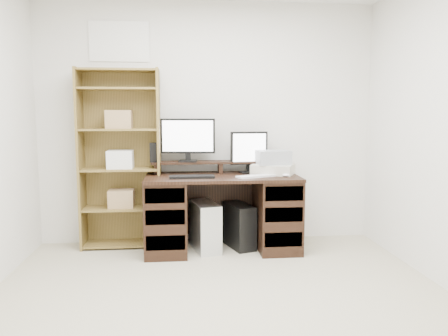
{
  "coord_description": "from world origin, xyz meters",
  "views": [
    {
      "loc": [
        -0.27,
        -2.61,
        1.36
      ],
      "look_at": [
        0.12,
        1.43,
        0.85
      ],
      "focal_mm": 35.0,
      "sensor_mm": 36.0,
      "label": 1
    }
  ],
  "objects": [
    {
      "name": "room",
      "position": [
        -0.0,
        0.0,
        1.25
      ],
      "size": [
        3.54,
        4.04,
        2.54
      ],
      "color": "#B9B092",
      "rests_on": "ground"
    },
    {
      "name": "desk",
      "position": [
        0.12,
        1.64,
        0.39
      ],
      "size": [
        1.5,
        0.7,
        0.75
      ],
      "color": "black",
      "rests_on": "ground"
    },
    {
      "name": "riser_shelf",
      "position": [
        0.12,
        1.85,
        0.84
      ],
      "size": [
        1.4,
        0.22,
        0.12
      ],
      "color": "black",
      "rests_on": "desk"
    },
    {
      "name": "monitor_wide",
      "position": [
        -0.21,
        1.83,
        1.11
      ],
      "size": [
        0.55,
        0.16,
        0.44
      ],
      "rotation": [
        0.0,
        0.0,
        -0.12
      ],
      "color": "black",
      "rests_on": "riser_shelf"
    },
    {
      "name": "monitor_small",
      "position": [
        0.41,
        1.81,
        0.98
      ],
      "size": [
        0.39,
        0.17,
        0.42
      ],
      "rotation": [
        0.0,
        0.0,
        0.14
      ],
      "color": "black",
      "rests_on": "desk"
    },
    {
      "name": "speaker",
      "position": [
        -0.56,
        1.83,
        0.97
      ],
      "size": [
        0.08,
        0.08,
        0.2
      ],
      "primitive_type": "cube",
      "rotation": [
        0.0,
        0.0,
        0.07
      ],
      "color": "black",
      "rests_on": "riser_shelf"
    },
    {
      "name": "keyboard_black",
      "position": [
        -0.18,
        1.5,
        0.76
      ],
      "size": [
        0.43,
        0.15,
        0.02
      ],
      "primitive_type": "cube",
      "rotation": [
        0.0,
        0.0,
        0.01
      ],
      "color": "black",
      "rests_on": "desk"
    },
    {
      "name": "keyboard_white",
      "position": [
        0.43,
        1.49,
        0.76
      ],
      "size": [
        0.4,
        0.26,
        0.02
      ],
      "primitive_type": "cube",
      "rotation": [
        0.0,
        0.0,
        0.41
      ],
      "color": "silver",
      "rests_on": "desk"
    },
    {
      "name": "mouse",
      "position": [
        0.73,
        1.49,
        0.77
      ],
      "size": [
        0.09,
        0.07,
        0.03
      ],
      "primitive_type": "ellipsoid",
      "rotation": [
        0.0,
        0.0,
        -0.27
      ],
      "color": "white",
      "rests_on": "desk"
    },
    {
      "name": "printer",
      "position": [
        0.64,
        1.68,
        0.8
      ],
      "size": [
        0.49,
        0.44,
        0.1
      ],
      "primitive_type": "cube",
      "rotation": [
        0.0,
        0.0,
        -0.43
      ],
      "color": "#BCB7A4",
      "rests_on": "desk"
    },
    {
      "name": "basket",
      "position": [
        0.64,
        1.68,
        0.92
      ],
      "size": [
        0.34,
        0.26,
        0.14
      ],
      "primitive_type": "cube",
      "rotation": [
        0.0,
        0.0,
        0.08
      ],
      "color": "#909499",
      "rests_on": "printer"
    },
    {
      "name": "tower_silver",
      "position": [
        -0.06,
        1.64,
        0.24
      ],
      "size": [
        0.31,
        0.51,
        0.48
      ],
      "primitive_type": "cube",
      "rotation": [
        0.0,
        0.0,
        0.22
      ],
      "color": "silver",
      "rests_on": "ground"
    },
    {
      "name": "tower_black",
      "position": [
        0.29,
        1.7,
        0.22
      ],
      "size": [
        0.31,
        0.48,
        0.44
      ],
      "rotation": [
        0.0,
        0.0,
        0.3
      ],
      "color": "black",
      "rests_on": "ground"
    },
    {
      "name": "bookshelf",
      "position": [
        -0.89,
        1.86,
        0.92
      ],
      "size": [
        0.8,
        0.3,
        1.8
      ],
      "color": "olive",
      "rests_on": "ground"
    }
  ]
}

